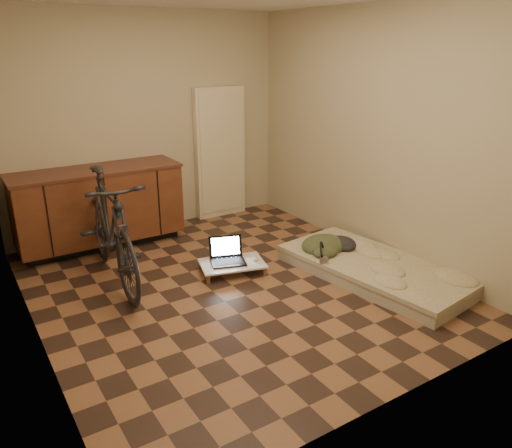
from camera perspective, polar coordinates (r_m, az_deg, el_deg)
room_shell at (r=4.44m, az=-3.01°, el=8.13°), size 3.50×4.00×2.60m
cabinets at (r=5.92m, az=-17.50°, el=1.89°), size 1.84×0.62×0.91m
appliance_panel at (r=6.65m, az=-4.14°, el=8.08°), size 0.70×0.10×1.70m
bicycle at (r=4.93m, az=-16.35°, el=0.09°), size 0.67×1.90×1.21m
futon at (r=5.15m, az=13.41°, el=-5.04°), size 1.16×2.00×0.16m
clothing_pile at (r=5.31m, az=8.33°, el=-1.73°), size 0.56×0.49×0.20m
headphones at (r=5.03m, az=7.61°, el=-3.15°), size 0.35×0.35×0.17m
lap_desk at (r=5.10m, az=-2.74°, el=-4.57°), size 0.73×0.57×0.11m
laptop at (r=5.12m, az=-3.31°, el=-3.72°), size 0.42×0.40×0.24m
mouse at (r=5.14m, az=-0.08°, el=-3.97°), size 0.12×0.12×0.04m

